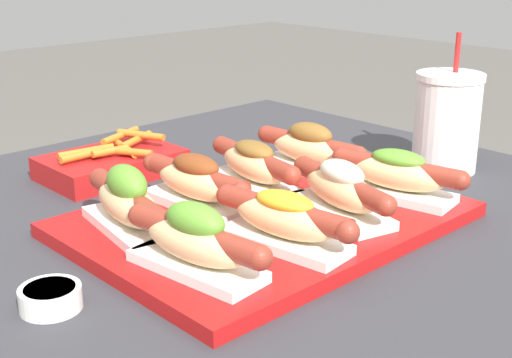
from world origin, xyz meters
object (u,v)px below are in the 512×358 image
object	(u,v)px
hot_dog_5	(196,182)
hot_dog_6	(254,165)
sauce_bowl	(50,297)
hot_dog_1	(285,219)
drink_cup	(447,122)
serving_tray	(267,219)
hot_dog_3	(397,174)
hot_dog_2	(341,190)
hot_dog_7	(310,148)
hot_dog_0	(196,241)
fries_basket	(112,163)
hot_dog_4	(128,202)

from	to	relation	value
hot_dog_5	hot_dog_6	xyz separation A→B (m)	(0.11, 0.00, -0.00)
hot_dog_5	sauce_bowl	xyz separation A→B (m)	(-0.25, -0.08, -0.04)
hot_dog_6	sauce_bowl	distance (m)	0.37
hot_dog_1	drink_cup	size ratio (longest dim) A/B	0.92
serving_tray	sauce_bowl	distance (m)	0.30
sauce_bowl	drink_cup	distance (m)	0.67
hot_dog_3	sauce_bowl	distance (m)	0.48
hot_dog_3	drink_cup	xyz separation A→B (m)	(0.20, 0.05, 0.03)
hot_dog_2	hot_dog_7	size ratio (longest dim) A/B	0.98
sauce_bowl	hot_dog_2	bearing A→B (deg)	-9.80
hot_dog_5	hot_dog_6	world-z (taller)	hot_dog_5
hot_dog_0	hot_dog_3	size ratio (longest dim) A/B	1.01
serving_tray	hot_dog_1	xyz separation A→B (m)	(-0.06, -0.09, 0.04)
sauce_bowl	drink_cup	xyz separation A→B (m)	(0.67, -0.02, 0.06)
hot_dog_3	hot_dog_5	xyz separation A→B (m)	(-0.22, 0.16, 0.00)
hot_dog_1	fries_basket	bearing A→B (deg)	86.34
hot_dog_7	sauce_bowl	bearing A→B (deg)	-169.69
serving_tray	hot_dog_4	distance (m)	0.18
hot_dog_6	fries_basket	world-z (taller)	hot_dog_6
hot_dog_4	drink_cup	xyz separation A→B (m)	(0.52, -0.10, 0.02)
hot_dog_5	drink_cup	world-z (taller)	drink_cup
hot_dog_6	drink_cup	world-z (taller)	drink_cup
hot_dog_6	sauce_bowl	world-z (taller)	hot_dog_6
hot_dog_2	hot_dog_7	bearing A→B (deg)	54.85
hot_dog_2	hot_dog_6	size ratio (longest dim) A/B	0.99
hot_dog_4	hot_dog_6	xyz separation A→B (m)	(0.21, 0.01, -0.00)
hot_dog_3	hot_dog_5	world-z (taller)	hot_dog_5
hot_dog_5	hot_dog_4	bearing A→B (deg)	-175.66
hot_dog_1	sauce_bowl	bearing A→B (deg)	161.98
hot_dog_6	hot_dog_7	distance (m)	0.11
serving_tray	hot_dog_0	distance (m)	0.19
drink_cup	hot_dog_3	bearing A→B (deg)	-164.93
hot_dog_0	hot_dog_2	world-z (taller)	hot_dog_0
hot_dog_7	sauce_bowl	world-z (taller)	hot_dog_7
serving_tray	drink_cup	bearing A→B (deg)	-3.94
hot_dog_1	hot_dog_2	xyz separation A→B (m)	(0.12, 0.02, 0.00)
serving_tray	hot_dog_1	bearing A→B (deg)	-123.28
hot_dog_7	fries_basket	distance (m)	0.30
hot_dog_2	sauce_bowl	bearing A→B (deg)	170.20
serving_tray	hot_dog_2	world-z (taller)	hot_dog_2
hot_dog_0	fries_basket	distance (m)	0.40
hot_dog_1	hot_dog_2	size ratio (longest dim) A/B	1.02
hot_dog_1	fries_basket	distance (m)	0.40
hot_dog_6	drink_cup	bearing A→B (deg)	-18.90
hot_dog_4	drink_cup	bearing A→B (deg)	-10.37
hot_dog_2	hot_dog_6	bearing A→B (deg)	92.74
hot_dog_3	fries_basket	size ratio (longest dim) A/B	0.95
hot_dog_5	hot_dog_1	bearing A→B (deg)	-91.96
hot_dog_2	hot_dog_6	distance (m)	0.15
hot_dog_1	fries_basket	xyz separation A→B (m)	(0.03, 0.40, -0.03)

